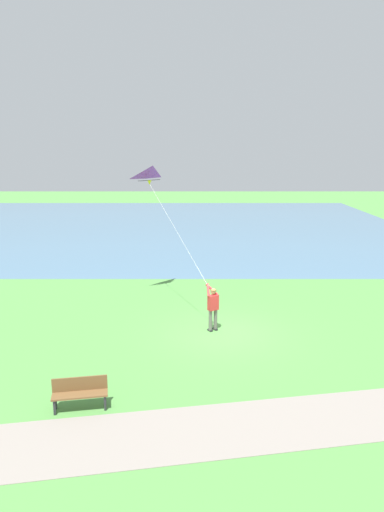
{
  "coord_description": "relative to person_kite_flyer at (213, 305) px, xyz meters",
  "views": [
    {
      "loc": [
        -17.28,
        1.18,
        7.05
      ],
      "look_at": [
        0.13,
        1.18,
        3.04
      ],
      "focal_mm": 33.34,
      "sensor_mm": 36.0,
      "label": 1
    }
  ],
  "objects": [
    {
      "name": "person_kite_flyer",
      "position": [
        0.0,
        0.0,
        0.0
      ],
      "size": [
        0.62,
        0.53,
        1.83
      ],
      "color": "#232328",
      "rests_on": "ground"
    },
    {
      "name": "park_bench_near_walkway",
      "position": [
        -5.7,
        3.89,
        -0.54
      ],
      "size": [
        0.69,
        1.55,
        0.88
      ],
      "color": "brown",
      "rests_on": "ground"
    },
    {
      "name": "walkway_path",
      "position": [
        -7.0,
        1.63,
        -1.04
      ],
      "size": [
        7.9,
        31.93,
        0.02
      ],
      "primitive_type": "cube",
      "rotation": [
        0.0,
        0.0,
        0.17
      ],
      "color": "gray",
      "rests_on": "ground"
    },
    {
      "name": "flying_kite",
      "position": [
        4.38,
        2.6,
        4.7
      ],
      "size": [
        4.79,
        3.1,
        4.41
      ],
      "color": "purple"
    },
    {
      "name": "lake_water",
      "position": [
        25.44,
        3.63,
        -1.04
      ],
      "size": [
        36.0,
        44.0,
        0.01
      ],
      "primitive_type": "cube",
      "color": "teal",
      "rests_on": "ground"
    },
    {
      "name": "ground_plane",
      "position": [
        -0.28,
        -0.37,
        -1.05
      ],
      "size": [
        120.0,
        120.0,
        0.0
      ],
      "primitive_type": "plane",
      "color": "#569947"
    }
  ]
}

